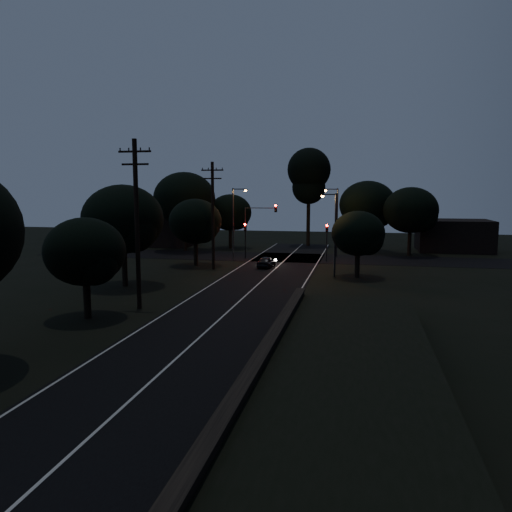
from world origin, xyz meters
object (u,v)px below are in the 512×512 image
at_px(signal_left, 245,234).
at_px(streetlight_b, 335,217).
at_px(streetlight_c, 333,229).
at_px(streetlight_a, 235,219).
at_px(signal_mast, 260,221).
at_px(utility_pole_far, 213,214).
at_px(car, 266,262).
at_px(tall_pine, 309,176).
at_px(utility_pole_mid, 137,222).
at_px(signal_right, 327,236).

distance_m(signal_left, streetlight_b, 10.84).
height_order(streetlight_b, streetlight_c, streetlight_b).
relative_size(signal_left, streetlight_b, 0.51).
bearing_deg(streetlight_b, streetlight_a, -150.52).
relative_size(signal_mast, streetlight_a, 0.78).
distance_m(utility_pole_far, car, 7.29).
bearing_deg(tall_pine, utility_pole_far, -106.93).
height_order(utility_pole_mid, car, utility_pole_mid).
xyz_separation_m(utility_pole_far, streetlight_b, (11.31, 12.00, -0.85)).
distance_m(tall_pine, signal_left, 17.47).
bearing_deg(tall_pine, streetlight_b, -68.62).
height_order(utility_pole_mid, signal_right, utility_pole_mid).
bearing_deg(streetlight_b, signal_right, -100.00).
bearing_deg(signal_right, utility_pole_mid, -112.99).
height_order(signal_left, signal_mast, signal_mast).
distance_m(utility_pole_far, signal_mast, 8.64).
distance_m(tall_pine, signal_mast, 16.45).
distance_m(streetlight_a, car, 7.02).
bearing_deg(utility_pole_far, signal_right, 37.00).
bearing_deg(streetlight_a, utility_pole_far, -96.59).
distance_m(utility_pole_mid, tall_pine, 40.81).
height_order(streetlight_a, streetlight_b, same).
bearing_deg(utility_pole_mid, streetlight_c, 51.74).
height_order(streetlight_c, car, streetlight_c).
height_order(utility_pole_mid, signal_left, utility_pole_mid).
bearing_deg(streetlight_b, signal_left, -157.95).
distance_m(signal_right, streetlight_a, 10.26).
distance_m(tall_pine, streetlight_b, 12.90).
distance_m(utility_pole_mid, signal_right, 27.30).
height_order(signal_left, streetlight_c, streetlight_c).
height_order(signal_mast, streetlight_c, streetlight_c).
xyz_separation_m(utility_pole_far, signal_mast, (3.09, 7.99, -1.15)).
distance_m(signal_left, car, 7.18).
bearing_deg(utility_pole_mid, tall_pine, 80.07).
bearing_deg(streetlight_c, signal_right, 97.02).
relative_size(signal_right, streetlight_a, 0.51).
bearing_deg(utility_pole_mid, car, 75.56).
xyz_separation_m(streetlight_b, streetlight_c, (0.52, -14.00, -0.29)).
relative_size(utility_pole_mid, car, 3.29).
bearing_deg(utility_pole_mid, streetlight_b, 68.70).
relative_size(utility_pole_far, car, 3.14).
bearing_deg(car, utility_pole_far, 27.76).
bearing_deg(utility_pole_far, streetlight_b, 46.70).
bearing_deg(tall_pine, signal_left, -110.46).
xyz_separation_m(utility_pole_mid, signal_left, (1.40, 24.99, -2.90)).
distance_m(streetlight_a, streetlight_c, 13.72).
bearing_deg(signal_left, car, -58.73).
bearing_deg(tall_pine, streetlight_a, -110.36).
relative_size(tall_pine, streetlight_c, 1.82).
bearing_deg(streetlight_c, utility_pole_mid, -128.26).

